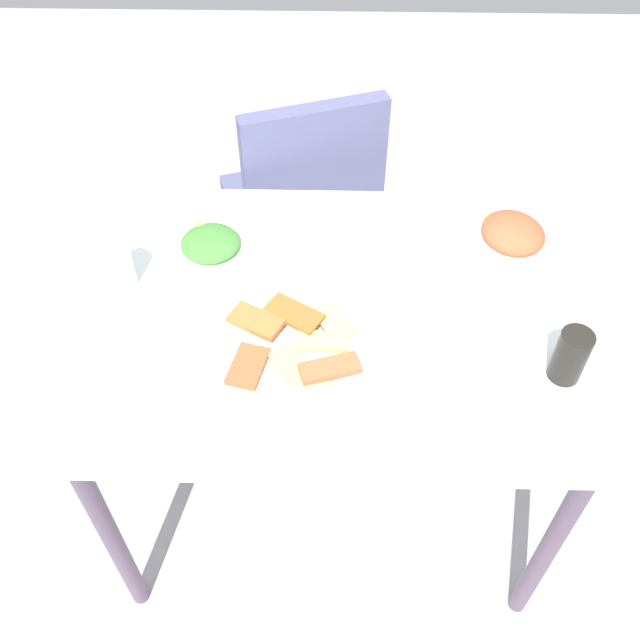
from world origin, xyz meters
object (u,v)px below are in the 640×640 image
Objects in this scene: paper_napkin at (489,312)px; dining_table at (333,336)px; pide_platter at (298,355)px; salad_plate_greens at (512,235)px; soda_can at (570,356)px; drinking_glass at (118,265)px; fork at (490,317)px; dining_chair at (305,203)px; spoon at (488,305)px; salad_plate_rice at (211,245)px.

dining_table is at bearing 179.85° from paper_napkin.
salad_plate_greens is at bearing 36.29° from pide_platter.
soda_can is 0.96× the size of paper_napkin.
pide_platter is at bearing -118.23° from dining_table.
drinking_glass reaches higher than fork.
dining_chair is 5.17× the size of spoon.
dining_chair reaches higher than soda_can.
pide_platter is 0.44m from spoon.
salad_plate_greens is 1.22× the size of spoon.
spoon is at bearing -111.20° from salad_plate_greens.
salad_plate_rice is at bearing 155.18° from soda_can.
pide_platter is at bearing -164.97° from spoon.
fork is at bearing -57.44° from dining_chair.
soda_can is 0.20m from fork.
dining_table is at bearing 61.77° from pide_platter.
fork is at bearing 15.73° from pide_platter.
salad_plate_greens is at bearing 70.34° from paper_napkin.
salad_plate_rice is 0.83m from soda_can.
soda_can is (0.54, -0.03, 0.05)m from pide_platter.
dining_chair is at bearing 91.25° from pide_platter.
drinking_glass is (-0.19, -0.11, 0.04)m from salad_plate_rice.
dining_chair is (-0.09, 0.65, -0.15)m from dining_table.
drinking_glass is (-0.40, 0.21, 0.04)m from pide_platter.
drinking_glass is at bearing 170.98° from spoon.
salad_plate_greens is 0.23m from spoon.
drinking_glass is (-0.48, 0.07, 0.15)m from dining_table.
salad_plate_greens is (0.42, 0.23, 0.11)m from dining_table.
dining_chair reaches higher than pide_platter.
soda_can is (0.55, -0.82, 0.30)m from dining_chair.
pide_platter reaches higher than dining_table.
fork is (0.43, -0.67, 0.25)m from dining_chair.
salad_plate_rice is (-0.20, -0.47, 0.26)m from dining_chair.
salad_plate_rice is at bearing 147.60° from dining_table.
salad_plate_greens is 1.01× the size of salad_plate_rice.
dining_chair is 0.82m from paper_napkin.
dining_table is at bearing -8.49° from drinking_glass.
dining_chair is 0.81m from spoon.
salad_plate_greens is 0.40m from soda_can.
drinking_glass is 0.70× the size of fork.
salad_plate_greens is (0.51, -0.42, 0.27)m from dining_chair.
fork is at bearing -3.19° from dining_table.
paper_napkin is 0.02m from spoon.
dining_chair reaches higher than salad_plate_greens.
pide_platter is 0.54m from soda_can.
dining_chair is 0.71m from salad_plate_greens.
drinking_glass reaches higher than paper_napkin.
pide_platter is at bearing -88.75° from dining_chair.
fork reaches higher than dining_table.
pide_platter is at bearing 176.74° from soda_can.
drinking_glass reaches higher than spoon.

